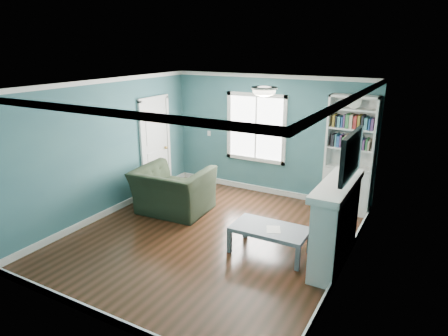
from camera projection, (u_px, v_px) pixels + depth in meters
The scene contains 13 objects.
floor at pixel (210, 237), 6.90m from camera, with size 5.00×5.00×0.00m, color black.
room_walls at pixel (209, 149), 6.43m from camera, with size 5.00×5.00×5.00m.
trim at pixel (209, 169), 6.53m from camera, with size 4.50×5.00×2.60m.
window at pixel (256, 128), 8.68m from camera, with size 1.40×0.06×1.50m.
bookshelf at pixel (349, 167), 7.72m from camera, with size 0.90×0.35×2.31m.
fireplace at pixel (336, 225), 5.91m from camera, with size 0.44×1.58×1.30m.
tv at pixel (351, 155), 5.53m from camera, with size 0.06×1.10×0.65m, color black.
door at pixel (156, 145), 8.78m from camera, with size 0.12×0.98×2.17m.
ceiling_fixture at pixel (264, 91), 5.80m from camera, with size 0.38×0.38×0.15m.
light_switch at pixel (209, 133), 9.31m from camera, with size 0.08×0.01×0.12m, color white.
recliner at pixel (173, 183), 7.77m from camera, with size 1.37×0.89×1.20m, color black.
coffee_table at pixel (270, 231), 6.29m from camera, with size 1.20×0.67×0.44m.
paper_sheet at pixel (273, 229), 6.21m from camera, with size 0.21×0.27×0.00m, color white.
Camera 1 is at (3.25, -5.32, 3.21)m, focal length 32.00 mm.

